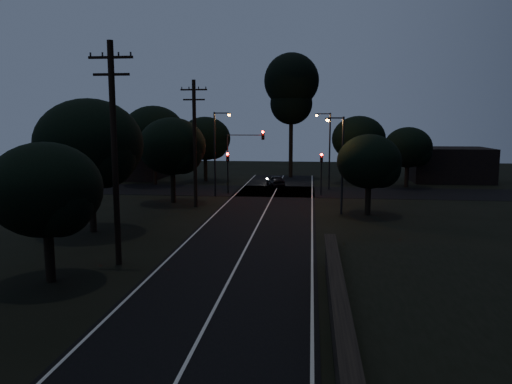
# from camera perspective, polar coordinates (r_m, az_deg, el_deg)

# --- Properties ---
(road_surface) EXTENTS (60.00, 70.00, 0.03)m
(road_surface) POSITION_cam_1_polar(r_m,az_deg,el_deg) (40.51, 1.12, -2.06)
(road_surface) COLOR black
(road_surface) RESTS_ON ground
(utility_pole_mid) EXTENTS (2.20, 0.30, 11.00)m
(utility_pole_mid) POSITION_cam_1_polar(r_m,az_deg,el_deg) (25.51, -15.88, 4.56)
(utility_pole_mid) COLOR black
(utility_pole_mid) RESTS_ON ground
(utility_pole_far) EXTENTS (2.20, 0.30, 10.50)m
(utility_pole_far) POSITION_cam_1_polar(r_m,az_deg,el_deg) (41.74, -7.02, 5.75)
(utility_pole_far) COLOR black
(utility_pole_far) RESTS_ON ground
(tree_left_b) EXTENTS (4.95, 4.95, 6.29)m
(tree_left_b) POSITION_cam_1_polar(r_m,az_deg,el_deg) (23.67, -22.65, -0.05)
(tree_left_b) COLOR black
(tree_left_b) RESTS_ON ground
(tree_left_c) EXTENTS (6.82, 6.82, 8.61)m
(tree_left_c) POSITION_cam_1_polar(r_m,az_deg,el_deg) (33.50, -18.22, 4.96)
(tree_left_c) COLOR black
(tree_left_c) RESTS_ON ground
(tree_left_d) EXTENTS (5.90, 5.90, 7.49)m
(tree_left_d) POSITION_cam_1_polar(r_m,az_deg,el_deg) (44.16, -9.35, 5.00)
(tree_left_d) COLOR black
(tree_left_d) RESTS_ON ground
(tree_far_nw) EXTENTS (6.05, 6.05, 7.67)m
(tree_far_nw) POSITION_cam_1_polar(r_m,az_deg,el_deg) (59.80, -5.66, 5.98)
(tree_far_nw) COLOR black
(tree_far_nw) RESTS_ON ground
(tree_far_w) EXTENTS (6.95, 6.95, 8.86)m
(tree_far_w) POSITION_cam_1_polar(r_m,az_deg,el_deg) (57.16, -11.42, 6.56)
(tree_far_w) COLOR black
(tree_far_w) RESTS_ON ground
(tree_far_ne) EXTENTS (6.13, 6.13, 7.75)m
(tree_far_ne) POSITION_cam_1_polar(r_m,az_deg,el_deg) (58.76, 11.87, 5.85)
(tree_far_ne) COLOR black
(tree_far_ne) RESTS_ON ground
(tree_far_e) EXTENTS (5.14, 5.14, 6.52)m
(tree_far_e) POSITION_cam_1_polar(r_m,az_deg,el_deg) (56.55, 17.17, 4.78)
(tree_far_e) COLOR black
(tree_far_e) RESTS_ON ground
(tree_right_a) EXTENTS (4.87, 4.87, 6.19)m
(tree_right_a) POSITION_cam_1_polar(r_m,az_deg,el_deg) (38.88, 13.07, 3.25)
(tree_right_a) COLOR black
(tree_right_a) RESTS_ON ground
(tall_pine) EXTENTS (6.85, 6.85, 15.56)m
(tall_pine) POSITION_cam_1_polar(r_m,az_deg,el_deg) (63.76, 4.07, 11.76)
(tall_pine) COLOR black
(tall_pine) RESTS_ON ground
(building_left) EXTENTS (10.00, 8.00, 4.40)m
(building_left) POSITION_cam_1_polar(r_m,az_deg,el_deg) (65.22, -14.93, 3.49)
(building_left) COLOR black
(building_left) RESTS_ON ground
(building_right) EXTENTS (9.00, 7.00, 4.00)m
(building_right) POSITION_cam_1_polar(r_m,az_deg,el_deg) (63.93, 21.20, 2.94)
(building_right) COLOR black
(building_right) RESTS_ON ground
(signal_left) EXTENTS (0.28, 0.35, 4.10)m
(signal_left) POSITION_cam_1_polar(r_m,az_deg,el_deg) (49.45, -3.25, 3.09)
(signal_left) COLOR black
(signal_left) RESTS_ON ground
(signal_right) EXTENTS (0.28, 0.35, 4.10)m
(signal_right) POSITION_cam_1_polar(r_m,az_deg,el_deg) (48.77, 7.48, 2.96)
(signal_right) COLOR black
(signal_right) RESTS_ON ground
(signal_mast) EXTENTS (3.70, 0.35, 6.25)m
(signal_mast) POSITION_cam_1_polar(r_m,az_deg,el_deg) (49.09, -1.32, 4.82)
(signal_mast) COLOR black
(signal_mast) RESTS_ON ground
(streetlight_a) EXTENTS (1.66, 0.26, 8.00)m
(streetlight_a) POSITION_cam_1_polar(r_m,az_deg,el_deg) (47.50, -4.51, 5.04)
(streetlight_a) COLOR black
(streetlight_a) RESTS_ON ground
(streetlight_b) EXTENTS (1.66, 0.26, 8.00)m
(streetlight_b) POSITION_cam_1_polar(r_m,az_deg,el_deg) (52.67, 8.21, 5.29)
(streetlight_b) COLOR black
(streetlight_b) RESTS_ON ground
(streetlight_c) EXTENTS (1.46, 0.26, 7.50)m
(streetlight_c) POSITION_cam_1_polar(r_m,az_deg,el_deg) (38.75, 9.62, 3.83)
(streetlight_c) COLOR black
(streetlight_c) RESTS_ON ground
(car) EXTENTS (2.49, 3.98, 1.26)m
(car) POSITION_cam_1_polar(r_m,az_deg,el_deg) (54.98, 2.25, 1.29)
(car) COLOR black
(car) RESTS_ON ground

